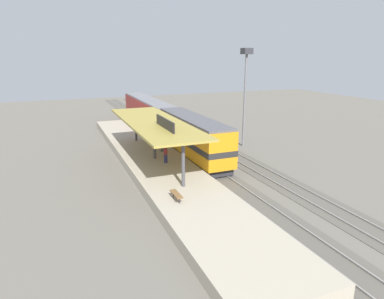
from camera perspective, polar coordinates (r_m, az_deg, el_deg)
name	(u,v)px	position (r m, az deg, el deg)	size (l,w,h in m)	color
ground_plane	(214,159)	(36.38, 3.73, -1.69)	(120.00, 120.00, 0.00)	#666056
track_near	(197,161)	(35.57, 0.84, -2.01)	(3.20, 110.00, 0.16)	#565249
track_far	(235,156)	(37.54, 7.30, -1.18)	(3.20, 110.00, 0.16)	#565249
platform	(155,163)	(33.97, -6.32, -2.24)	(6.00, 44.00, 0.90)	#A89E89
station_canopy	(154,123)	(32.85, -6.48, 4.50)	(5.20, 18.00, 4.70)	#47474C
platform_bench	(176,194)	(24.10, -2.68, -7.62)	(0.44, 1.70, 0.50)	#333338
locomotive	(193,137)	(36.00, 0.09, 2.14)	(2.93, 14.43, 4.44)	#28282D
passenger_carriage_single	(148,112)	(52.77, -7.46, 6.30)	(2.90, 20.00, 4.24)	#28282D
light_mast	(246,77)	(40.78, 9.14, 12.08)	(1.10, 1.10, 11.70)	slate
person_waiting	(166,153)	(32.06, -4.53, -0.66)	(0.34, 0.34, 1.71)	navy
person_walking	(162,143)	(35.99, -5.14, 1.16)	(0.34, 0.34, 1.71)	#4C4C51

